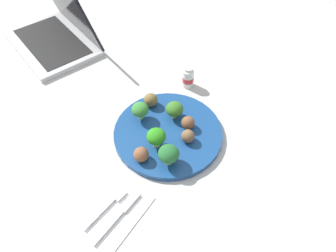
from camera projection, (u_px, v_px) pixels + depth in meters
name	position (u px, v px, depth m)	size (l,w,h in m)	color
ground_plane	(168.00, 135.00, 0.83)	(4.00, 4.00, 0.00)	#B2B2AD
plate	(168.00, 133.00, 0.82)	(0.28, 0.28, 0.02)	navy
broccoli_floret_back_right	(174.00, 109.00, 0.82)	(0.05, 0.05, 0.05)	#A0BD67
broccoli_floret_far_rim	(156.00, 137.00, 0.76)	(0.05, 0.05, 0.05)	#AACA7E
broccoli_floret_front_right	(169.00, 154.00, 0.73)	(0.05, 0.05, 0.05)	#AABA6C
broccoli_floret_front_left	(141.00, 109.00, 0.82)	(0.04, 0.04, 0.05)	#91C77A
meatball_near_rim	(151.00, 100.00, 0.86)	(0.04, 0.04, 0.04)	brown
meatball_front_left	(188.00, 123.00, 0.81)	(0.04, 0.04, 0.04)	brown
meatball_back_left	(188.00, 136.00, 0.78)	(0.03, 0.03, 0.03)	brown
meatball_far_rim	(141.00, 154.00, 0.74)	(0.04, 0.04, 0.04)	brown
napkin	(110.00, 214.00, 0.68)	(0.17, 0.12, 0.01)	white
fork	(106.00, 206.00, 0.69)	(0.12, 0.03, 0.01)	silver
knife	(118.00, 214.00, 0.68)	(0.15, 0.03, 0.01)	silver
yogurt_bottle	(188.00, 78.00, 0.93)	(0.03, 0.03, 0.07)	white
laptop	(57.00, 33.00, 1.06)	(0.32, 0.38, 0.21)	silver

